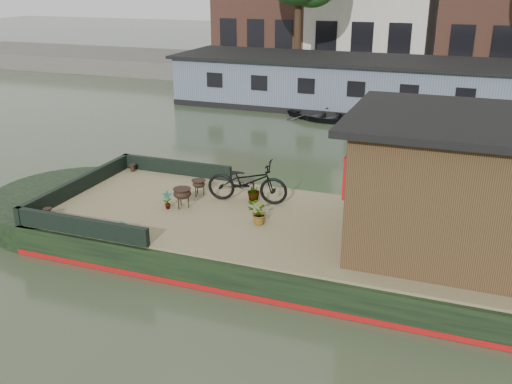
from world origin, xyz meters
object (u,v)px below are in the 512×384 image
(bicycle, at_px, (247,182))
(brazier_front, at_px, (182,198))
(brazier_rear, at_px, (199,188))
(cabin, at_px, (461,184))
(potted_plant_a, at_px, (167,200))
(dinghy, at_px, (322,112))

(bicycle, xyz_separation_m, brazier_front, (-1.16, -0.80, -0.25))
(brazier_rear, bearing_deg, cabin, -7.84)
(potted_plant_a, height_order, brazier_rear, potted_plant_a)
(cabin, relative_size, brazier_rear, 10.81)
(bicycle, distance_m, brazier_rear, 1.19)
(brazier_rear, height_order, dinghy, brazier_rear)
(cabin, xyz_separation_m, brazier_front, (-5.48, -0.01, -1.01))
(brazier_front, distance_m, dinghy, 11.53)
(cabin, relative_size, dinghy, 1.39)
(cabin, distance_m, brazier_front, 5.57)
(cabin, bearing_deg, brazier_front, -179.87)
(brazier_front, bearing_deg, dinghy, 89.52)
(cabin, xyz_separation_m, potted_plant_a, (-5.75, -0.19, -1.03))
(bicycle, bearing_deg, brazier_rear, 84.91)
(potted_plant_a, height_order, dinghy, potted_plant_a)
(bicycle, height_order, brazier_front, bicycle)
(potted_plant_a, bearing_deg, dinghy, 88.19)
(cabin, height_order, brazier_rear, cabin)
(brazier_front, xyz_separation_m, brazier_rear, (0.01, 0.77, -0.03))
(bicycle, distance_m, brazier_front, 1.44)
(bicycle, relative_size, potted_plant_a, 4.50)
(potted_plant_a, relative_size, brazier_rear, 1.06)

